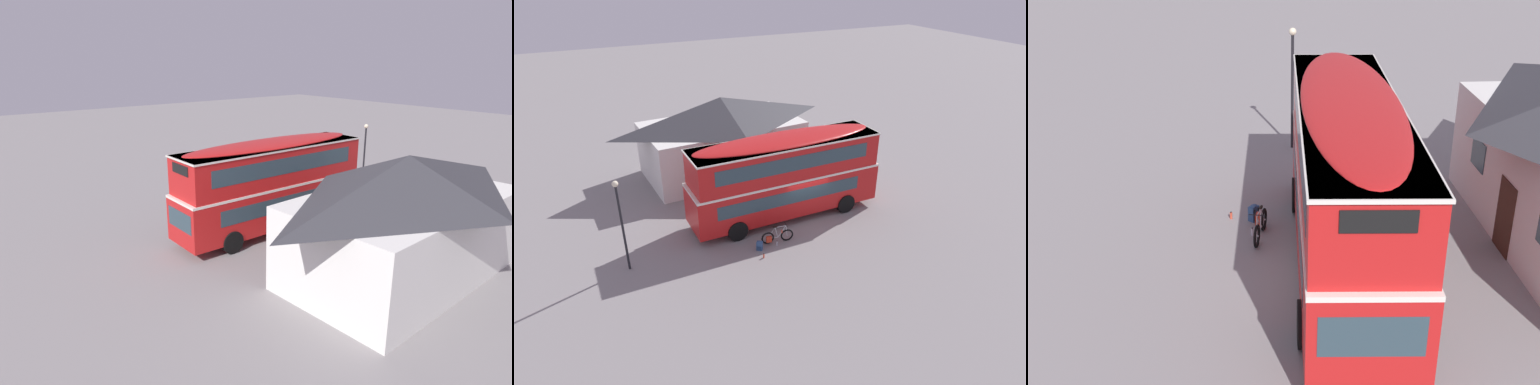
% 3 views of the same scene
% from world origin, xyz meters
% --- Properties ---
extents(ground_plane, '(120.00, 120.00, 0.00)m').
position_xyz_m(ground_plane, '(0.00, 0.00, 0.00)').
color(ground_plane, gray).
extents(double_decker_bus, '(10.80, 2.68, 4.79)m').
position_xyz_m(double_decker_bus, '(-0.78, 0.72, 2.65)').
color(double_decker_bus, black).
rests_on(double_decker_bus, ground).
extents(touring_bicycle, '(1.71, 0.49, 0.99)m').
position_xyz_m(touring_bicycle, '(-2.44, -1.56, 0.37)').
color(touring_bicycle, black).
rests_on(touring_bicycle, ground).
extents(backpack_on_ground, '(0.37, 0.35, 0.53)m').
position_xyz_m(backpack_on_ground, '(-3.49, -1.79, 0.27)').
color(backpack_on_ground, '#2D4C7A').
rests_on(backpack_on_ground, ground).
extents(water_bottle_red_squeeze, '(0.08, 0.08, 0.24)m').
position_xyz_m(water_bottle_red_squeeze, '(-3.59, -2.49, 0.11)').
color(water_bottle_red_squeeze, '#D84C33').
rests_on(water_bottle_red_squeeze, ground).
extents(water_bottle_clear_plastic, '(0.07, 0.07, 0.26)m').
position_xyz_m(water_bottle_clear_plastic, '(-2.52, -1.80, 0.12)').
color(water_bottle_clear_plastic, silver).
rests_on(water_bottle_clear_plastic, ground).
extents(pub_building, '(10.77, 6.39, 5.15)m').
position_xyz_m(pub_building, '(-1.73, 7.94, 2.64)').
color(pub_building, silver).
rests_on(pub_building, ground).
extents(street_lamp, '(0.28, 0.28, 4.64)m').
position_xyz_m(street_lamp, '(-9.69, -0.49, 2.87)').
color(street_lamp, black).
rests_on(street_lamp, ground).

